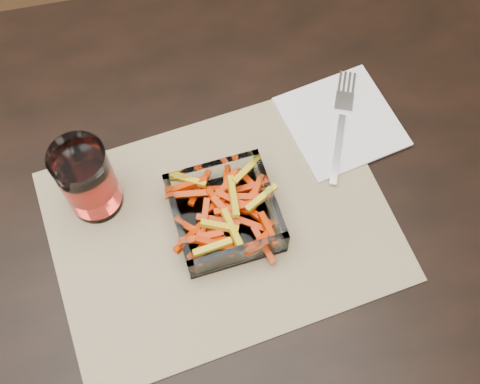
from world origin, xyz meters
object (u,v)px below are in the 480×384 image
(dining_table, at_px, (119,273))
(tumbler, at_px, (88,181))
(glass_bowl, at_px, (225,215))
(fork, at_px, (341,122))

(dining_table, relative_size, tumbler, 12.75)
(dining_table, relative_size, glass_bowl, 11.19)
(glass_bowl, xyz_separation_m, fork, (0.20, 0.11, -0.02))
(dining_table, distance_m, glass_bowl, 0.20)
(tumbler, bearing_deg, fork, 7.27)
(tumbler, bearing_deg, glass_bowl, -22.39)
(fork, bearing_deg, dining_table, -137.82)
(glass_bowl, relative_size, tumbler, 1.14)
(glass_bowl, height_order, tumbler, tumbler)
(fork, bearing_deg, glass_bowl, -126.85)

